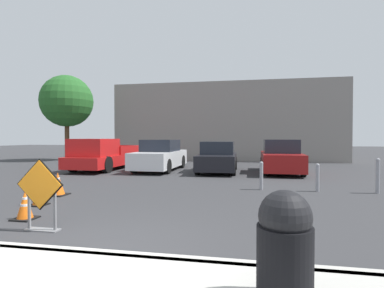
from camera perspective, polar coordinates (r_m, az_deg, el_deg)
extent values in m
plane|color=#333335|center=(13.97, 1.47, -5.66)|extent=(96.00, 96.00, 0.00)
cube|color=#ADAAA3|center=(4.59, -20.00, -19.33)|extent=(30.38, 0.20, 0.14)
cube|color=black|center=(6.03, -26.97, -6.87)|extent=(0.92, 0.02, 0.92)
cube|color=orange|center=(6.02, -27.05, -6.88)|extent=(0.87, 0.02, 0.87)
cube|color=slate|center=(6.24, -26.63, -14.39)|extent=(0.64, 0.20, 0.02)
cube|color=slate|center=(6.30, -28.59, -10.42)|extent=(0.04, 0.04, 0.84)
cube|color=slate|center=(5.99, -24.65, -10.99)|extent=(0.04, 0.04, 0.84)
cube|color=black|center=(7.20, -29.20, -12.28)|extent=(0.42, 0.42, 0.03)
cone|color=orange|center=(7.13, -29.22, -9.98)|extent=(0.31, 0.31, 0.56)
cylinder|color=white|center=(7.11, -29.23, -9.01)|extent=(0.10, 0.10, 0.05)
cylinder|color=white|center=(7.14, -29.22, -10.07)|extent=(0.17, 0.17, 0.05)
cube|color=black|center=(8.45, -27.17, -10.26)|extent=(0.38, 0.38, 0.03)
cone|color=orange|center=(8.38, -27.20, -7.55)|extent=(0.28, 0.28, 0.78)
cylinder|color=white|center=(8.35, -27.21, -6.39)|extent=(0.09, 0.09, 0.07)
cylinder|color=white|center=(8.38, -27.20, -7.66)|extent=(0.16, 0.16, 0.07)
cube|color=black|center=(9.65, -24.19, -8.80)|extent=(0.52, 0.52, 0.03)
cone|color=orange|center=(9.60, -24.21, -6.84)|extent=(0.39, 0.39, 0.64)
cylinder|color=white|center=(9.58, -24.21, -6.02)|extent=(0.12, 0.12, 0.06)
cylinder|color=white|center=(9.60, -24.20, -6.92)|extent=(0.21, 0.21, 0.06)
cube|color=red|center=(16.54, -16.15, -2.93)|extent=(1.99, 5.22, 0.55)
cube|color=red|center=(15.47, -18.16, -0.63)|extent=(1.80, 2.10, 0.85)
cube|color=red|center=(18.52, -12.98, -0.92)|extent=(1.83, 0.12, 0.45)
cube|color=red|center=(17.06, -11.82, -1.10)|extent=(0.13, 2.50, 0.45)
cube|color=red|center=(17.85, -17.23, -1.02)|extent=(0.13, 2.50, 0.45)
cylinder|color=black|center=(14.76, -15.87, -3.80)|extent=(0.25, 0.79, 0.79)
cylinder|color=black|center=(15.64, -21.68, -3.56)|extent=(0.25, 0.79, 0.79)
cylinder|color=black|center=(17.58, -11.23, -2.98)|extent=(0.25, 0.79, 0.79)
cylinder|color=black|center=(18.33, -16.37, -2.83)|extent=(0.25, 0.79, 0.79)
cube|color=silver|center=(15.47, -6.11, -2.84)|extent=(1.87, 4.62, 0.78)
cube|color=#1E232D|center=(15.54, -5.99, -0.27)|extent=(1.61, 2.14, 0.60)
cylinder|color=black|center=(13.89, -4.66, -4.27)|extent=(0.21, 0.70, 0.70)
cylinder|color=black|center=(14.44, -10.96, -4.08)|extent=(0.21, 0.70, 0.70)
cylinder|color=black|center=(16.63, -1.91, -3.36)|extent=(0.21, 0.70, 0.70)
cylinder|color=black|center=(17.09, -7.29, -3.24)|extent=(0.21, 0.70, 0.70)
cube|color=black|center=(14.65, 4.91, -3.26)|extent=(1.81, 4.04, 0.69)
cube|color=#1E232D|center=(14.71, 4.94, -0.71)|extent=(1.57, 1.87, 0.61)
cylinder|color=black|center=(13.38, 7.90, -4.52)|extent=(0.21, 0.68, 0.68)
cylinder|color=black|center=(13.53, 1.06, -4.44)|extent=(0.21, 0.68, 0.68)
cylinder|color=black|center=(15.86, 8.18, -3.62)|extent=(0.21, 0.68, 0.68)
cylinder|color=black|center=(15.98, 2.40, -3.57)|extent=(0.21, 0.68, 0.68)
cube|color=maroon|center=(14.79, 16.59, -3.13)|extent=(1.82, 4.09, 0.77)
cube|color=#1E232D|center=(14.86, 16.57, -0.40)|extent=(1.57, 1.89, 0.64)
cylinder|color=black|center=(13.67, 20.44, -4.51)|extent=(0.21, 0.66, 0.66)
cylinder|color=black|center=(13.51, 13.63, -4.53)|extent=(0.21, 0.66, 0.66)
cylinder|color=black|center=(16.15, 19.05, -3.63)|extent=(0.21, 0.66, 0.66)
cylinder|color=black|center=(16.02, 13.29, -3.63)|extent=(0.21, 0.66, 0.66)
cylinder|color=black|center=(3.13, 17.22, -20.98)|extent=(0.52, 0.52, 0.71)
sphere|color=black|center=(2.99, 17.28, -13.03)|extent=(0.49, 0.49, 0.49)
cylinder|color=gray|center=(9.90, 13.06, -6.06)|extent=(0.11, 0.11, 0.85)
sphere|color=gray|center=(9.86, 13.08, -3.60)|extent=(0.12, 0.12, 0.12)
cylinder|color=gray|center=(10.12, 22.80, -6.07)|extent=(0.11, 0.11, 0.82)
sphere|color=gray|center=(10.08, 22.82, -3.76)|extent=(0.12, 0.12, 0.12)
cylinder|color=gray|center=(10.60, 31.87, -5.31)|extent=(0.11, 0.11, 1.01)
sphere|color=gray|center=(10.56, 31.90, -2.60)|extent=(0.12, 0.12, 0.12)
cube|color=gray|center=(23.60, 6.75, 4.01)|extent=(16.55, 5.00, 5.65)
cylinder|color=#513823|center=(23.70, -22.70, 0.63)|extent=(0.32, 0.32, 2.94)
sphere|color=#235B23|center=(23.85, -22.76, 7.55)|extent=(3.74, 3.74, 3.74)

